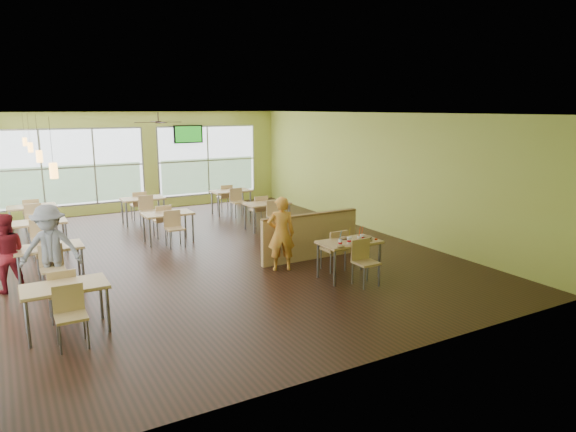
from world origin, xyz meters
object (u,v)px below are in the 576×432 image
object	(u,v)px
main_table	(349,247)
food_basket	(366,238)
man_plaid	(281,234)
half_wall_divider	(310,236)

from	to	relation	value
main_table	food_basket	size ratio (longest dim) A/B	6.32
man_plaid	main_table	bearing A→B (deg)	153.26
man_plaid	food_basket	bearing A→B (deg)	161.95
half_wall_divider	man_plaid	size ratio (longest dim) A/B	1.54
main_table	half_wall_divider	distance (m)	1.45
half_wall_divider	food_basket	world-z (taller)	half_wall_divider
main_table	man_plaid	size ratio (longest dim) A/B	0.98
man_plaid	food_basket	world-z (taller)	man_plaid
food_basket	half_wall_divider	bearing A→B (deg)	104.44
main_table	man_plaid	world-z (taller)	man_plaid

